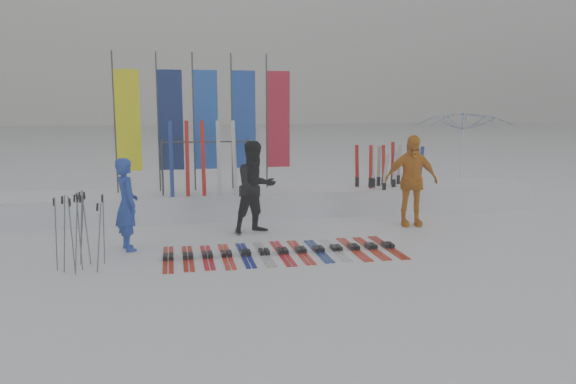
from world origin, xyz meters
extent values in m
plane|color=white|center=(0.00, 0.00, 0.00)|extent=(120.00, 120.00, 0.00)
cube|color=white|center=(0.00, 4.60, 0.30)|extent=(14.00, 1.60, 0.60)
imported|color=#1D3DAB|center=(-2.74, 1.78, 0.84)|extent=(0.58, 0.71, 1.68)
imported|color=black|center=(-0.26, 2.67, 0.94)|extent=(1.11, 0.99, 1.89)
imported|color=orange|center=(3.14, 2.66, 0.99)|extent=(1.21, 0.63, 1.97)
imported|color=white|center=(5.92, 5.47, 1.25)|extent=(3.14, 3.19, 2.50)
cube|color=#AF200E|center=(-2.03, 0.96, 0.04)|extent=(0.17, 1.67, 0.07)
cube|color=#AD1E0D|center=(-1.70, 0.96, 0.04)|extent=(0.17, 1.62, 0.07)
cube|color=red|center=(-1.36, 0.96, 0.04)|extent=(0.17, 1.57, 0.07)
cube|color=red|center=(-1.03, 0.96, 0.04)|extent=(0.17, 1.67, 0.07)
cube|color=navy|center=(-0.70, 0.96, 0.04)|extent=(0.17, 1.64, 0.07)
cube|color=#B4B7BB|center=(-0.37, 0.96, 0.04)|extent=(0.17, 1.67, 0.07)
cube|color=red|center=(-0.04, 0.96, 0.04)|extent=(0.17, 1.70, 0.07)
cube|color=red|center=(0.30, 0.96, 0.04)|extent=(0.17, 1.65, 0.07)
cube|color=navy|center=(0.63, 0.96, 0.04)|extent=(0.17, 1.58, 0.07)
cube|color=silver|center=(0.96, 0.96, 0.04)|extent=(0.17, 1.56, 0.07)
cube|color=red|center=(1.29, 0.96, 0.04)|extent=(0.17, 1.68, 0.07)
cube|color=red|center=(1.62, 0.96, 0.04)|extent=(0.17, 1.65, 0.07)
cube|color=#AC210D|center=(1.96, 0.96, 0.04)|extent=(0.17, 1.70, 0.07)
cylinder|color=#595B60|center=(-3.06, 0.36, 0.57)|extent=(0.14, 0.13, 1.14)
cylinder|color=#595B60|center=(-3.40, 0.68, 0.62)|extent=(0.07, 0.14, 1.24)
cylinder|color=#595B60|center=(-3.41, 0.99, 0.59)|extent=(0.13, 0.04, 1.17)
cylinder|color=#595B60|center=(-3.44, 0.66, 0.63)|extent=(0.10, 0.15, 1.25)
cylinder|color=#595B60|center=(-3.06, 0.96, 0.59)|extent=(0.04, 0.11, 1.18)
cylinder|color=#595B60|center=(-3.41, 0.93, 0.63)|extent=(0.11, 0.03, 1.25)
cylinder|color=#595B60|center=(-3.59, 0.50, 0.63)|extent=(0.11, 0.10, 1.25)
cylinder|color=#595B60|center=(-3.34, 0.97, 0.62)|extent=(0.11, 0.12, 1.24)
cylinder|color=#595B60|center=(-3.47, 0.43, 0.61)|extent=(0.07, 0.12, 1.23)
cylinder|color=#595B60|center=(-3.74, 0.63, 0.60)|extent=(0.07, 0.14, 1.20)
cylinder|color=#383A3F|center=(-3.15, 4.75, 2.20)|extent=(0.04, 0.04, 3.20)
cube|color=#FBFF0D|center=(-2.86, 4.75, 2.25)|extent=(0.55, 0.03, 2.30)
cylinder|color=#383A3F|center=(-2.20, 4.77, 2.20)|extent=(0.04, 0.04, 3.20)
cube|color=navy|center=(-1.91, 4.77, 2.25)|extent=(0.55, 0.03, 2.30)
cylinder|color=#383A3F|center=(-1.39, 4.79, 2.20)|extent=(0.04, 0.04, 3.20)
cube|color=blue|center=(-1.10, 4.79, 2.25)|extent=(0.55, 0.03, 2.30)
cylinder|color=#383A3F|center=(-0.49, 4.82, 2.20)|extent=(0.04, 0.04, 3.20)
cube|color=#1843B5|center=(-0.20, 4.82, 2.25)|extent=(0.55, 0.03, 2.30)
cylinder|color=#383A3F|center=(0.35, 4.85, 2.20)|extent=(0.04, 0.04, 3.20)
cube|color=red|center=(0.64, 4.85, 2.25)|extent=(0.55, 0.03, 2.30)
cylinder|color=#383A3F|center=(-2.13, 3.95, 1.23)|extent=(0.04, 0.30, 1.23)
cylinder|color=#383A3F|center=(-2.13, 4.45, 1.23)|extent=(0.04, 0.30, 1.23)
cylinder|color=#383A3F|center=(-0.13, 3.95, 1.23)|extent=(0.04, 0.30, 1.23)
cylinder|color=#383A3F|center=(-0.13, 4.45, 1.23)|extent=(0.04, 0.30, 1.23)
cylinder|color=#383A3F|center=(-1.13, 4.20, 1.78)|extent=(2.00, 0.04, 0.04)
cube|color=navy|center=(4.04, 4.16, 0.80)|extent=(0.09, 0.02, 1.60)
cube|color=red|center=(2.53, 4.46, 0.82)|extent=(0.09, 0.03, 1.63)
cube|color=red|center=(3.21, 4.42, 0.81)|extent=(0.09, 0.03, 1.62)
cube|color=red|center=(3.93, 4.19, 0.78)|extent=(0.09, 0.03, 1.55)
cube|color=red|center=(3.44, 4.42, 0.85)|extent=(0.09, 0.02, 1.70)
cube|color=silver|center=(3.01, 3.88, 0.73)|extent=(0.09, 0.04, 1.47)
cube|color=silver|center=(3.11, 4.52, 0.80)|extent=(0.09, 0.03, 1.59)
cube|color=red|center=(2.77, 4.17, 0.83)|extent=(0.09, 0.04, 1.66)
cube|color=silver|center=(3.42, 4.28, 0.76)|extent=(0.09, 0.04, 1.51)
cube|color=silver|center=(3.72, 4.74, 0.80)|extent=(0.09, 0.04, 1.59)
cube|color=silver|center=(2.84, 4.17, 0.82)|extent=(0.09, 0.02, 1.64)
cube|color=red|center=(3.79, 4.07, 0.76)|extent=(0.09, 0.04, 1.53)
camera|label=1|loc=(-1.91, -8.56, 2.67)|focal=35.00mm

